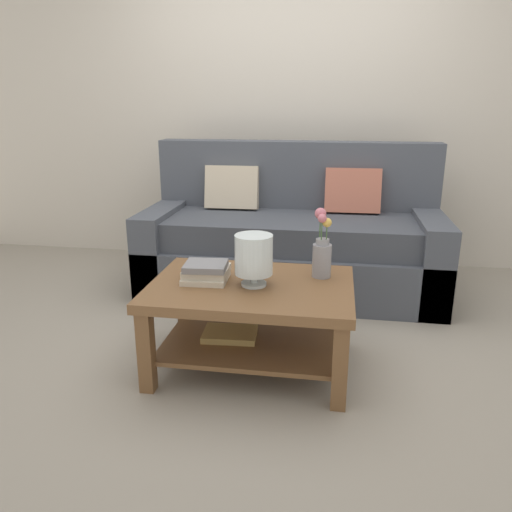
# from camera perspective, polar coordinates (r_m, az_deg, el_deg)

# --- Properties ---
(ground_plane) EXTENTS (10.00, 10.00, 0.00)m
(ground_plane) POSITION_cam_1_polar(r_m,az_deg,el_deg) (3.03, 0.32, -9.15)
(ground_plane) COLOR gray
(back_wall) EXTENTS (6.40, 0.12, 2.70)m
(back_wall) POSITION_cam_1_polar(r_m,az_deg,el_deg) (4.35, 3.88, 17.28)
(back_wall) COLOR beige
(back_wall) RESTS_ON ground
(couch) EXTENTS (2.12, 0.90, 1.06)m
(couch) POSITION_cam_1_polar(r_m,az_deg,el_deg) (3.69, 4.13, 1.79)
(couch) COLOR #474C56
(couch) RESTS_ON ground
(coffee_table) EXTENTS (1.02, 0.73, 0.47)m
(coffee_table) POSITION_cam_1_polar(r_m,az_deg,el_deg) (2.57, -0.62, -5.89)
(coffee_table) COLOR brown
(coffee_table) RESTS_ON ground
(book_stack_main) EXTENTS (0.23, 0.23, 0.10)m
(book_stack_main) POSITION_cam_1_polar(r_m,az_deg,el_deg) (2.56, -5.73, -1.80)
(book_stack_main) COLOR beige
(book_stack_main) RESTS_ON coffee_table
(glass_hurricane_vase) EXTENTS (0.19, 0.19, 0.26)m
(glass_hurricane_vase) POSITION_cam_1_polar(r_m,az_deg,el_deg) (2.45, -0.25, 0.01)
(glass_hurricane_vase) COLOR silver
(glass_hurricane_vase) RESTS_ON coffee_table
(flower_pitcher) EXTENTS (0.10, 0.11, 0.36)m
(flower_pitcher) POSITION_cam_1_polar(r_m,az_deg,el_deg) (2.60, 7.55, 0.51)
(flower_pitcher) COLOR gray
(flower_pitcher) RESTS_ON coffee_table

